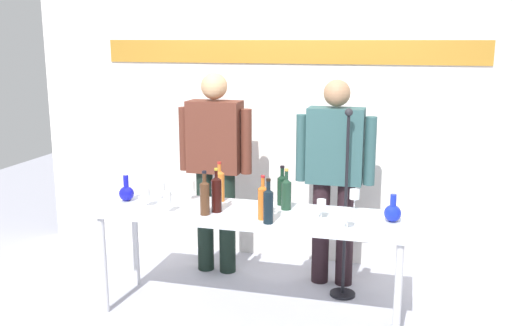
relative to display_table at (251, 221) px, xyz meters
The scene contains 22 objects.
ground_plane 0.71m from the display_table, ahead, with size 10.00×10.00×0.00m, color #B1B2C1.
back_wall 1.45m from the display_table, 90.00° to the left, with size 4.77×0.11×3.00m.
display_table is the anchor object (origin of this frame).
decanter_blue_left 0.99m from the display_table, behind, with size 0.11×0.11×0.20m.
decanter_blue_right 0.99m from the display_table, ahead, with size 0.12×0.12×0.19m.
presenter_left 0.91m from the display_table, 125.55° to the left, with size 0.63×0.22×1.71m.
presenter_right 0.90m from the display_table, 54.45° to the left, with size 0.63×0.22×1.67m.
wine_bottle_0 0.38m from the display_table, 154.11° to the right, with size 0.07×0.07×0.31m.
wine_bottle_1 0.41m from the display_table, 145.09° to the left, with size 0.07×0.07×0.30m.
wine_bottle_2 0.32m from the display_table, 166.75° to the right, with size 0.07×0.07×0.32m.
wine_bottle_3 0.32m from the display_table, 29.14° to the left, with size 0.07×0.07×0.30m.
wine_bottle_4 0.34m from the display_table, 49.50° to the right, with size 0.07×0.07×0.31m.
wine_bottle_5 0.27m from the display_table, 47.93° to the right, with size 0.07×0.07×0.31m.
wine_bottle_6 0.35m from the display_table, 53.50° to the left, with size 0.07×0.07×0.29m.
wine_glass_left_0 0.79m from the display_table, behind, with size 0.07×0.07×0.15m.
wine_glass_left_1 0.61m from the display_table, 163.66° to the right, with size 0.06×0.06×0.16m.
wine_glass_left_2 0.59m from the display_table, 160.32° to the left, with size 0.06×0.06×0.15m.
wine_glass_left_3 0.78m from the display_table, 169.11° to the left, with size 0.07×0.07×0.14m.
wine_glass_right_0 0.74m from the display_table, 15.10° to the right, with size 0.06×0.06×0.14m.
wine_glass_right_1 0.76m from the display_table, 18.76° to the left, with size 0.07×0.07×0.15m.
wine_glass_right_2 0.53m from the display_table, ahead, with size 0.06×0.06×0.14m.
microphone_stand 0.81m from the display_table, 37.75° to the left, with size 0.20×0.20×1.48m.
Camera 1 is at (1.04, -3.74, 1.98)m, focal length 40.11 mm.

